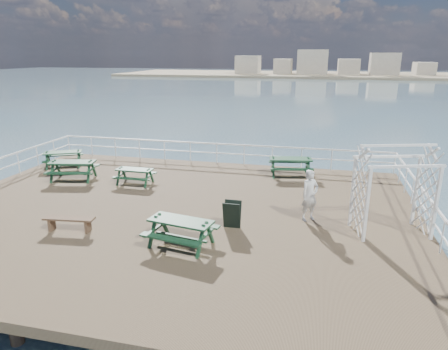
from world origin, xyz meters
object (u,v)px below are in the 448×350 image
picnic_table_c (291,163)px  person (310,195)px  picnic_table_a (63,156)px  trellis_arbor (393,195)px  flat_bench_near (69,221)px  picnic_table_e (181,227)px  picnic_table_d (73,166)px  picnic_table_b (135,173)px

picnic_table_c → person: (1.03, -5.23, 0.29)m
picnic_table_a → trellis_arbor: (15.13, -4.59, 0.74)m
flat_bench_near → trellis_arbor: size_ratio=0.58×
picnic_table_e → flat_bench_near: size_ratio=1.28×
picnic_table_d → picnic_table_e: size_ratio=1.06×
picnic_table_e → picnic_table_c: bearing=81.7°
picnic_table_c → picnic_table_b: bearing=-167.0°
person → flat_bench_near: bearing=161.9°
picnic_table_b → trellis_arbor: 10.71m
picnic_table_a → trellis_arbor: bearing=-43.7°
picnic_table_d → picnic_table_a: bearing=121.6°
picnic_table_e → person: bearing=47.9°
picnic_table_e → picnic_table_b: bearing=137.3°
picnic_table_b → picnic_table_e: size_ratio=0.74×
picnic_table_a → picnic_table_b: 5.15m
picnic_table_e → flat_bench_near: bearing=-171.9°
picnic_table_a → person: size_ratio=1.27×
picnic_table_a → picnic_table_c: size_ratio=1.03×
picnic_table_a → person: person is taller
picnic_table_b → person: person is taller
flat_bench_near → trellis_arbor: bearing=5.8°
picnic_table_b → person: size_ratio=0.89×
picnic_table_a → picnic_table_d: (1.78, -1.86, 0.06)m
picnic_table_b → picnic_table_d: 3.05m
picnic_table_c → trellis_arbor: trellis_arbor is taller
picnic_table_c → picnic_table_e: size_ratio=1.03×
picnic_table_c → person: 5.34m
picnic_table_b → picnic_table_c: size_ratio=0.72×
picnic_table_c → person: person is taller
picnic_table_a → picnic_table_e: bearing=-65.3°
picnic_table_d → picnic_table_e: 8.74m
picnic_table_c → picnic_table_a: bearing=175.1°
picnic_table_c → picnic_table_d: (-9.73, -2.97, 0.01)m
picnic_table_d → trellis_arbor: size_ratio=0.78×
picnic_table_b → picnic_table_e: bearing=-52.4°
trellis_arbor → person: (-2.59, 0.46, -0.40)m
picnic_table_b → trellis_arbor: bearing=-15.0°
trellis_arbor → picnic_table_b: bearing=148.0°
picnic_table_a → flat_bench_near: picnic_table_a is taller
picnic_table_a → picnic_table_c: picnic_table_c is taller
trellis_arbor → person: bearing=153.1°
picnic_table_a → picnic_table_d: picnic_table_d is taller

